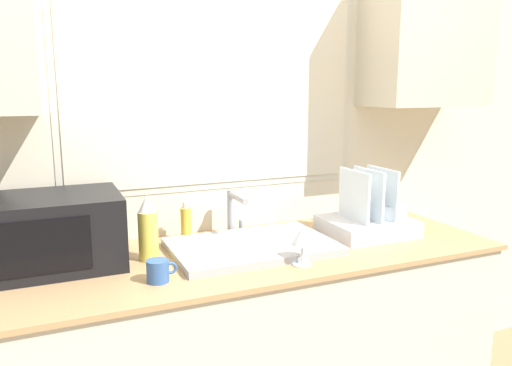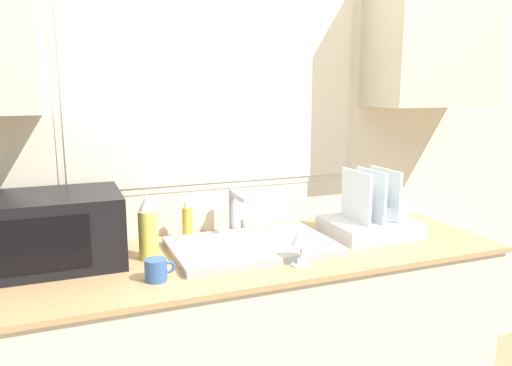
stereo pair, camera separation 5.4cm
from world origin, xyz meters
The scene contains 10 objects.
countertop centered at (0.00, 0.34, 0.44)m, with size 2.03×0.71×0.89m.
wall_back centered at (0.00, 0.67, 1.40)m, with size 6.00×0.38×2.60m.
sink_basin centered at (0.02, 0.34, 0.90)m, with size 0.64×0.43×0.03m.
faucet centered at (0.03, 0.56, 1.01)m, with size 0.08×0.19×0.20m.
microwave centered at (-0.71, 0.46, 1.02)m, with size 0.49×0.37×0.26m.
dish_rack centered at (0.59, 0.35, 0.95)m, with size 0.37×0.31×0.29m.
spray_bottle centered at (-0.38, 0.39, 1.01)m, with size 0.07×0.07×0.25m.
soap_bottle centered at (-0.19, 0.57, 0.96)m, with size 0.04×0.04×0.17m.
mug_near_sink centered at (-0.39, 0.16, 0.92)m, with size 0.10×0.07×0.08m.
wine_glass centered at (0.12, 0.12, 0.99)m, with size 0.08×0.08×0.15m.
Camera 1 is at (-0.72, -1.41, 1.53)m, focal length 35.00 mm.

